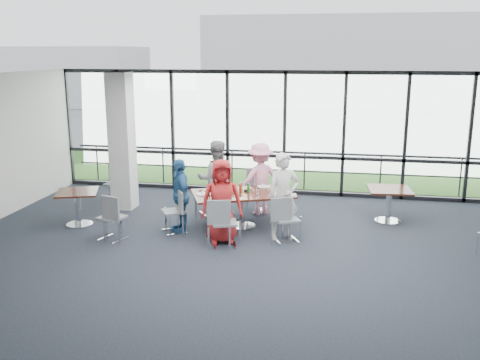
% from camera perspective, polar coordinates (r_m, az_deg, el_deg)
% --- Properties ---
extents(floor, '(12.00, 10.00, 0.02)m').
position_cam_1_polar(floor, '(9.46, 1.38, -9.20)').
color(floor, black).
rests_on(floor, ground).
extents(ceiling, '(12.00, 10.00, 0.04)m').
position_cam_1_polar(ceiling, '(8.74, 1.50, 10.60)').
color(ceiling, white).
rests_on(ceiling, ground).
extents(wall_front, '(12.00, 0.10, 3.20)m').
position_cam_1_polar(wall_front, '(4.38, -9.46, -14.50)').
color(wall_front, silver).
rests_on(wall_front, ground).
extents(curtain_wall_back, '(12.00, 0.10, 3.20)m').
position_cam_1_polar(curtain_wall_back, '(13.84, 4.78, 4.98)').
color(curtain_wall_back, white).
rests_on(curtain_wall_back, ground).
extents(structural_column, '(0.50, 0.50, 3.20)m').
position_cam_1_polar(structural_column, '(12.81, -12.47, 4.02)').
color(structural_column, silver).
rests_on(structural_column, ground).
extents(apron, '(80.00, 70.00, 0.02)m').
position_cam_1_polar(apron, '(19.03, 6.25, 2.33)').
color(apron, slate).
rests_on(apron, ground).
extents(grass_strip, '(80.00, 5.00, 0.01)m').
position_cam_1_polar(grass_strip, '(17.07, 5.72, 1.16)').
color(grass_strip, '#316125').
rests_on(grass_strip, ground).
extents(hangar_main, '(24.00, 10.00, 6.00)m').
position_cam_1_polar(hangar_main, '(40.71, 14.65, 12.19)').
color(hangar_main, silver).
rests_on(hangar_main, ground).
extents(hangar_aux, '(10.00, 6.00, 4.00)m').
position_cam_1_polar(hangar_aux, '(41.47, -17.56, 10.63)').
color(hangar_aux, silver).
rests_on(hangar_aux, ground).
extents(guard_rail, '(12.00, 0.06, 0.06)m').
position_cam_1_polar(guard_rail, '(14.63, 4.94, 1.05)').
color(guard_rail, '#2D2D33').
rests_on(guard_rail, ground).
extents(main_table, '(2.34, 1.85, 0.75)m').
position_cam_1_polar(main_table, '(11.29, 0.28, -1.94)').
color(main_table, black).
rests_on(main_table, ground).
extents(side_table_left, '(1.08, 1.08, 0.75)m').
position_cam_1_polar(side_table_left, '(11.93, -16.94, -1.72)').
color(side_table_left, black).
rests_on(side_table_left, ground).
extents(side_table_right, '(0.97, 0.97, 0.75)m').
position_cam_1_polar(side_table_right, '(12.08, 15.63, -1.39)').
color(side_table_right, black).
rests_on(side_table_right, ground).
extents(diner_near_left, '(0.93, 0.75, 1.65)m').
position_cam_1_polar(diner_near_left, '(10.35, -1.96, -2.29)').
color(diner_near_left, '#AB1E1F').
rests_on(diner_near_left, ground).
extents(diner_near_right, '(0.77, 0.68, 1.74)m').
position_cam_1_polar(diner_near_right, '(10.54, 4.68, -1.78)').
color(diner_near_right, silver).
rests_on(diner_near_right, ground).
extents(diner_far_left, '(0.96, 0.75, 1.74)m').
position_cam_1_polar(diner_far_left, '(11.99, -2.58, 0.12)').
color(diner_far_left, gray).
rests_on(diner_far_left, ground).
extents(diner_far_right, '(1.19, 1.05, 1.65)m').
position_cam_1_polar(diner_far_right, '(12.17, 2.16, 0.12)').
color(diner_far_right, pink).
rests_on(diner_far_right, ground).
extents(diner_end, '(0.88, 1.02, 1.53)m').
position_cam_1_polar(diner_end, '(11.06, -6.40, -1.65)').
color(diner_end, '#285B8C').
rests_on(diner_end, ground).
extents(chair_main_nl, '(0.58, 0.58, 0.94)m').
position_cam_1_polar(chair_main_nl, '(10.22, -1.67, -4.58)').
color(chair_main_nl, gray).
rests_on(chair_main_nl, ground).
extents(chair_main_nr, '(0.59, 0.59, 0.90)m').
position_cam_1_polar(chair_main_nr, '(10.52, 4.99, -4.19)').
color(chair_main_nr, gray).
rests_on(chair_main_nr, ground).
extents(chair_main_fl, '(0.63, 0.63, 0.93)m').
position_cam_1_polar(chair_main_fl, '(12.27, -3.17, -1.53)').
color(chair_main_fl, gray).
rests_on(chair_main_fl, ground).
extents(chair_main_fr, '(0.56, 0.56, 0.97)m').
position_cam_1_polar(chair_main_fr, '(12.39, 1.37, -1.24)').
color(chair_main_fr, gray).
rests_on(chair_main_fr, ground).
extents(chair_main_end, '(0.61, 0.61, 0.90)m').
position_cam_1_polar(chair_main_end, '(11.08, -7.08, -3.34)').
color(chair_main_end, gray).
rests_on(chair_main_end, ground).
extents(chair_spare_la, '(0.58, 0.58, 0.92)m').
position_cam_1_polar(chair_spare_la, '(10.86, -13.50, -3.91)').
color(chair_spare_la, gray).
rests_on(chair_spare_la, ground).
extents(chair_spare_lb, '(0.55, 0.55, 0.87)m').
position_cam_1_polar(chair_spare_lb, '(13.67, -13.18, -0.42)').
color(chair_spare_lb, gray).
rests_on(chair_spare_lb, ground).
extents(plate_nl, '(0.23, 0.23, 0.01)m').
position_cam_1_polar(plate_nl, '(10.80, -2.04, -1.99)').
color(plate_nl, white).
rests_on(plate_nl, main_table).
extents(plate_nr, '(0.25, 0.25, 0.01)m').
position_cam_1_polar(plate_nr, '(11.03, 3.75, -1.68)').
color(plate_nr, white).
rests_on(plate_nr, main_table).
extents(plate_fl, '(0.24, 0.24, 0.01)m').
position_cam_1_polar(plate_fl, '(11.51, -2.91, -1.03)').
color(plate_fl, white).
rests_on(plate_fl, main_table).
extents(plate_fr, '(0.27, 0.27, 0.01)m').
position_cam_1_polar(plate_fr, '(11.77, 2.50, -0.69)').
color(plate_fr, white).
rests_on(plate_fr, main_table).
extents(plate_end, '(0.26, 0.26, 0.01)m').
position_cam_1_polar(plate_end, '(11.16, -4.03, -1.50)').
color(plate_end, white).
rests_on(plate_end, main_table).
extents(tumbler_a, '(0.07, 0.07, 0.14)m').
position_cam_1_polar(tumbler_a, '(10.89, -0.81, -1.52)').
color(tumbler_a, white).
rests_on(tumbler_a, main_table).
extents(tumbler_b, '(0.07, 0.07, 0.14)m').
position_cam_1_polar(tumbler_b, '(11.07, 1.92, -1.27)').
color(tumbler_b, white).
rests_on(tumbler_b, main_table).
extents(tumbler_c, '(0.07, 0.07, 0.15)m').
position_cam_1_polar(tumbler_c, '(11.54, 0.11, -0.63)').
color(tumbler_c, white).
rests_on(tumbler_c, main_table).
extents(tumbler_d, '(0.08, 0.08, 0.15)m').
position_cam_1_polar(tumbler_d, '(11.00, -3.26, -1.35)').
color(tumbler_d, white).
rests_on(tumbler_d, main_table).
extents(menu_a, '(0.36, 0.31, 0.00)m').
position_cam_1_polar(menu_a, '(10.80, -0.06, -2.02)').
color(menu_a, beige).
rests_on(menu_a, main_table).
extents(menu_b, '(0.35, 0.27, 0.00)m').
position_cam_1_polar(menu_b, '(11.16, 5.22, -1.55)').
color(menu_b, beige).
rests_on(menu_b, main_table).
extents(menu_c, '(0.36, 0.32, 0.00)m').
position_cam_1_polar(menu_c, '(11.69, 0.43, -0.81)').
color(menu_c, beige).
rests_on(menu_c, main_table).
extents(condiment_caddy, '(0.10, 0.07, 0.04)m').
position_cam_1_polar(condiment_caddy, '(11.36, 0.69, -1.14)').
color(condiment_caddy, black).
rests_on(condiment_caddy, main_table).
extents(ketchup_bottle, '(0.06, 0.06, 0.18)m').
position_cam_1_polar(ketchup_bottle, '(11.30, 0.03, -0.85)').
color(ketchup_bottle, '#A6230B').
rests_on(ketchup_bottle, main_table).
extents(green_bottle, '(0.05, 0.05, 0.20)m').
position_cam_1_polar(green_bottle, '(11.26, 0.90, -0.84)').
color(green_bottle, '#186E1D').
rests_on(green_bottle, main_table).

